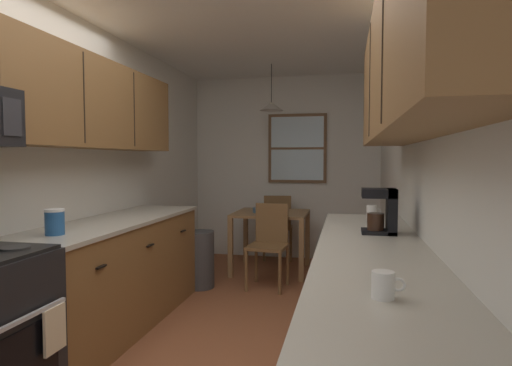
{
  "coord_description": "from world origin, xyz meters",
  "views": [
    {
      "loc": [
        0.84,
        -2.34,
        1.39
      ],
      "look_at": [
        0.04,
        1.43,
        1.18
      ],
      "focal_mm": 29.8,
      "sensor_mm": 36.0,
      "label": 1
    }
  ],
  "objects_px": {
    "dining_table": "(271,221)",
    "storage_canister": "(55,222)",
    "dining_chair_near": "(269,241)",
    "trash_bin": "(200,259)",
    "mug_spare": "(372,212)",
    "coffee_maker": "(383,210)",
    "dining_chair_far": "(278,224)",
    "table_serving_bowl": "(261,210)",
    "mug_by_coffeemaker": "(384,285)"
  },
  "relations": [
    {
      "from": "dining_table",
      "to": "storage_canister",
      "type": "height_order",
      "value": "storage_canister"
    },
    {
      "from": "dining_chair_near",
      "to": "trash_bin",
      "type": "xyz_separation_m",
      "value": [
        -0.73,
        -0.2,
        -0.19
      ]
    },
    {
      "from": "dining_table",
      "to": "mug_spare",
      "type": "xyz_separation_m",
      "value": [
        1.12,
        -1.52,
        0.33
      ]
    },
    {
      "from": "coffee_maker",
      "to": "mug_spare",
      "type": "height_order",
      "value": "coffee_maker"
    },
    {
      "from": "dining_chair_far",
      "to": "mug_spare",
      "type": "bearing_deg",
      "value": -62.26
    },
    {
      "from": "dining_chair_near",
      "to": "dining_chair_far",
      "type": "height_order",
      "value": "same"
    },
    {
      "from": "coffee_maker",
      "to": "table_serving_bowl",
      "type": "xyz_separation_m",
      "value": [
        -1.26,
        2.19,
        -0.29
      ]
    },
    {
      "from": "trash_bin",
      "to": "mug_spare",
      "type": "height_order",
      "value": "mug_spare"
    },
    {
      "from": "dining_chair_far",
      "to": "storage_canister",
      "type": "height_order",
      "value": "storage_canister"
    },
    {
      "from": "mug_spare",
      "to": "table_serving_bowl",
      "type": "bearing_deg",
      "value": 130.33
    },
    {
      "from": "mug_by_coffeemaker",
      "to": "mug_spare",
      "type": "bearing_deg",
      "value": 87.79
    },
    {
      "from": "coffee_maker",
      "to": "mug_by_coffeemaker",
      "type": "xyz_separation_m",
      "value": [
        -0.11,
        -1.36,
        -0.11
      ]
    },
    {
      "from": "dining_table",
      "to": "mug_spare",
      "type": "bearing_deg",
      "value": -53.76
    },
    {
      "from": "mug_spare",
      "to": "dining_table",
      "type": "bearing_deg",
      "value": 126.24
    },
    {
      "from": "table_serving_bowl",
      "to": "dining_chair_near",
      "type": "bearing_deg",
      "value": -69.92
    },
    {
      "from": "mug_spare",
      "to": "dining_chair_far",
      "type": "bearing_deg",
      "value": 117.74
    },
    {
      "from": "dining_chair_near",
      "to": "mug_spare",
      "type": "height_order",
      "value": "mug_spare"
    },
    {
      "from": "mug_by_coffeemaker",
      "to": "mug_spare",
      "type": "height_order",
      "value": "mug_spare"
    },
    {
      "from": "trash_bin",
      "to": "table_serving_bowl",
      "type": "height_order",
      "value": "table_serving_bowl"
    },
    {
      "from": "dining_chair_near",
      "to": "dining_chair_far",
      "type": "relative_size",
      "value": 1.0
    },
    {
      "from": "coffee_maker",
      "to": "dining_chair_near",
      "type": "bearing_deg",
      "value": 122.76
    },
    {
      "from": "storage_canister",
      "to": "mug_spare",
      "type": "distance_m",
      "value": 2.4
    },
    {
      "from": "dining_chair_near",
      "to": "dining_chair_far",
      "type": "bearing_deg",
      "value": 94.63
    },
    {
      "from": "coffee_maker",
      "to": "table_serving_bowl",
      "type": "relative_size",
      "value": 1.47
    },
    {
      "from": "mug_by_coffeemaker",
      "to": "dining_chair_far",
      "type": "bearing_deg",
      "value": 103.84
    },
    {
      "from": "mug_by_coffeemaker",
      "to": "mug_spare",
      "type": "distance_m",
      "value": 2.11
    },
    {
      "from": "trash_bin",
      "to": "storage_canister",
      "type": "bearing_deg",
      "value": -98.84
    },
    {
      "from": "dining_table",
      "to": "coffee_maker",
      "type": "height_order",
      "value": "coffee_maker"
    },
    {
      "from": "mug_by_coffeemaker",
      "to": "table_serving_bowl",
      "type": "distance_m",
      "value": 3.74
    },
    {
      "from": "table_serving_bowl",
      "to": "mug_spare",
      "type": "bearing_deg",
      "value": -49.67
    },
    {
      "from": "dining_table",
      "to": "coffee_maker",
      "type": "distance_m",
      "value": 2.57
    },
    {
      "from": "dining_table",
      "to": "dining_chair_far",
      "type": "distance_m",
      "value": 0.64
    },
    {
      "from": "dining_chair_far",
      "to": "coffee_maker",
      "type": "distance_m",
      "value": 3.16
    },
    {
      "from": "storage_canister",
      "to": "coffee_maker",
      "type": "distance_m",
      "value": 2.14
    },
    {
      "from": "trash_bin",
      "to": "coffee_maker",
      "type": "distance_m",
      "value": 2.41
    },
    {
      "from": "dining_table",
      "to": "table_serving_bowl",
      "type": "distance_m",
      "value": 0.2
    },
    {
      "from": "mug_by_coffeemaker",
      "to": "mug_spare",
      "type": "relative_size",
      "value": 0.98
    },
    {
      "from": "mug_spare",
      "to": "table_serving_bowl",
      "type": "distance_m",
      "value": 1.91
    },
    {
      "from": "mug_by_coffeemaker",
      "to": "table_serving_bowl",
      "type": "relative_size",
      "value": 0.57
    },
    {
      "from": "dining_chair_far",
      "to": "storage_canister",
      "type": "xyz_separation_m",
      "value": [
        -0.93,
        -3.38,
        0.48
      ]
    },
    {
      "from": "storage_canister",
      "to": "mug_by_coffeemaker",
      "type": "bearing_deg",
      "value": -23.87
    },
    {
      "from": "storage_canister",
      "to": "mug_by_coffeemaker",
      "type": "xyz_separation_m",
      "value": [
        1.97,
        -0.87,
        -0.04
      ]
    },
    {
      "from": "dining_table",
      "to": "trash_bin",
      "type": "relative_size",
      "value": 1.45
    },
    {
      "from": "coffee_maker",
      "to": "mug_by_coffeemaker",
      "type": "distance_m",
      "value": 1.37
    },
    {
      "from": "dining_table",
      "to": "table_serving_bowl",
      "type": "relative_size",
      "value": 4.4
    },
    {
      "from": "dining_chair_far",
      "to": "mug_by_coffeemaker",
      "type": "relative_size",
      "value": 7.76
    },
    {
      "from": "trash_bin",
      "to": "table_serving_bowl",
      "type": "bearing_deg",
      "value": 54.79
    },
    {
      "from": "dining_chair_near",
      "to": "coffee_maker",
      "type": "relative_size",
      "value": 3.03
    },
    {
      "from": "storage_canister",
      "to": "dining_table",
      "type": "bearing_deg",
      "value": 71.13
    },
    {
      "from": "dining_chair_near",
      "to": "storage_canister",
      "type": "height_order",
      "value": "storage_canister"
    }
  ]
}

